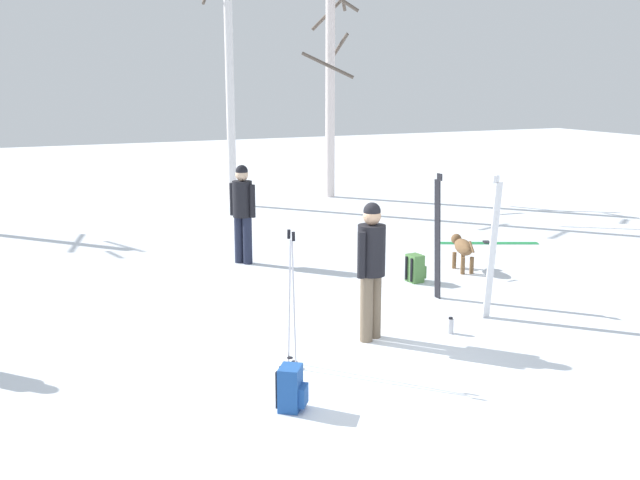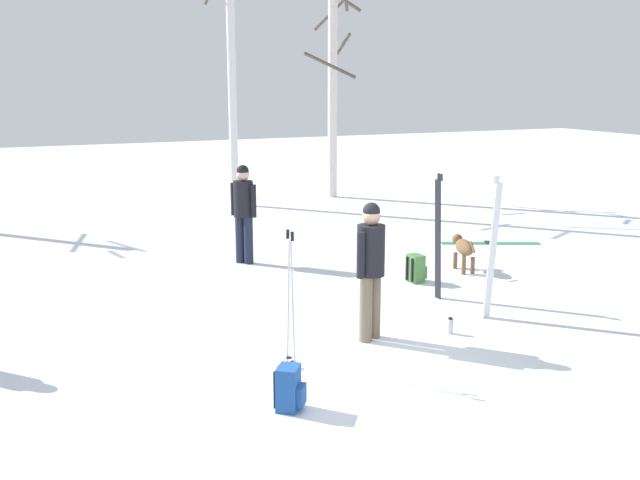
# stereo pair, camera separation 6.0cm
# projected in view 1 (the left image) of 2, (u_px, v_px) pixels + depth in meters

# --- Properties ---
(ground_plane) EXTENTS (60.00, 60.00, 0.00)m
(ground_plane) POSITION_uv_depth(u_px,v_px,m) (344.00, 364.00, 8.45)
(ground_plane) COLOR white
(person_0) EXTENTS (0.47, 0.34, 1.72)m
(person_0) POSITION_uv_depth(u_px,v_px,m) (371.00, 262.00, 9.04)
(person_0) COLOR #72604C
(person_0) RESTS_ON ground_plane
(person_2) EXTENTS (0.34, 0.44, 1.72)m
(person_2) POSITION_uv_depth(u_px,v_px,m) (243.00, 208.00, 12.81)
(person_2) COLOR #1E2338
(person_2) RESTS_ON ground_plane
(dog) EXTENTS (0.36, 0.88, 0.57)m
(dog) POSITION_uv_depth(u_px,v_px,m) (462.00, 248.00, 12.45)
(dog) COLOR brown
(dog) RESTS_ON ground_plane
(ski_pair_planted_0) EXTENTS (0.27, 0.07, 1.92)m
(ski_pair_planted_0) POSITION_uv_depth(u_px,v_px,m) (493.00, 248.00, 9.92)
(ski_pair_planted_0) COLOR white
(ski_pair_planted_0) RESTS_ON ground_plane
(ski_pair_planted_1) EXTENTS (0.02, 0.23, 1.83)m
(ski_pair_planted_1) POSITION_uv_depth(u_px,v_px,m) (438.00, 237.00, 10.81)
(ski_pair_planted_1) COLOR black
(ski_pair_planted_1) RESTS_ON ground_plane
(ski_pair_lying_0) EXTENTS (1.80, 0.96, 0.05)m
(ski_pair_lying_0) POSITION_uv_depth(u_px,v_px,m) (489.00, 243.00, 14.54)
(ski_pair_lying_0) COLOR green
(ski_pair_lying_0) RESTS_ON ground_plane
(ski_poles_0) EXTENTS (0.07, 0.24, 1.55)m
(ski_poles_0) POSITION_uv_depth(u_px,v_px,m) (292.00, 295.00, 8.22)
(ski_poles_0) COLOR #B2B2BC
(ski_poles_0) RESTS_ON ground_plane
(backpack_0) EXTENTS (0.30, 0.27, 0.44)m
(backpack_0) POSITION_uv_depth(u_px,v_px,m) (415.00, 269.00, 11.79)
(backpack_0) COLOR #4C7F3F
(backpack_0) RESTS_ON ground_plane
(backpack_1) EXTENTS (0.34, 0.34, 0.44)m
(backpack_1) POSITION_uv_depth(u_px,v_px,m) (291.00, 389.00, 7.25)
(backpack_1) COLOR #1E4C99
(backpack_1) RESTS_ON ground_plane
(water_bottle_0) EXTENTS (0.08, 0.08, 0.21)m
(water_bottle_0) POSITION_uv_depth(u_px,v_px,m) (450.00, 326.00, 9.43)
(water_bottle_0) COLOR silver
(water_bottle_0) RESTS_ON ground_plane
(birch_tree_2) EXTENTS (1.78, 1.81, 7.91)m
(birch_tree_2) POSITION_uv_depth(u_px,v_px,m) (229.00, 39.00, 18.09)
(birch_tree_2) COLOR silver
(birch_tree_2) RESTS_ON ground_plane
(birch_tree_3) EXTENTS (1.49, 1.51, 5.63)m
(birch_tree_3) POSITION_uv_depth(u_px,v_px,m) (331.00, 85.00, 19.57)
(birch_tree_3) COLOR silver
(birch_tree_3) RESTS_ON ground_plane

